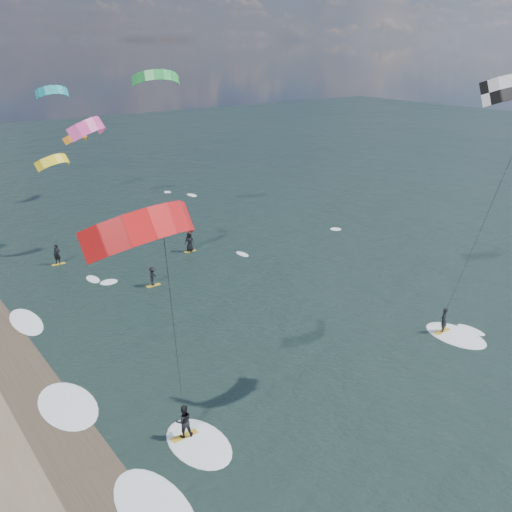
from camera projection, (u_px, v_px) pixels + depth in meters
ground at (440, 483)px, 24.44m from camera, size 260.00×260.00×0.00m
wet_sand_strip at (84, 468)px, 25.31m from camera, size 3.00×240.00×0.00m
kitesurfer_near_b at (175, 312)px, 19.56m from camera, size 7.06×8.47×13.99m
far_kitesurfers at (148, 257)px, 47.60m from camera, size 11.71×9.76×1.83m
bg_kite_field at (29, 101)px, 61.21m from camera, size 13.31×68.93×8.96m
shoreline_surf at (73, 407)px, 29.55m from camera, size 2.40×79.40×0.11m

